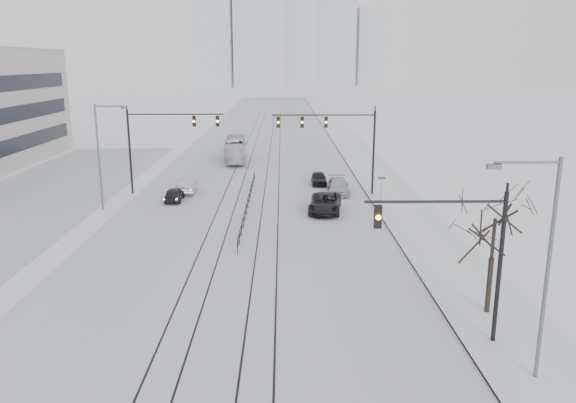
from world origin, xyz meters
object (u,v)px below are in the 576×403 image
(sedan_nb_right, at_px, (338,186))
(sedan_nb_far, at_px, (319,178))
(sedan_sb_inner, at_px, (174,194))
(sedan_sb_outer, at_px, (187,185))
(sedan_nb_front, at_px, (325,203))
(traffic_mast_near, at_px, (464,247))
(bare_tree, at_px, (494,229))
(box_truck, at_px, (235,150))

(sedan_nb_right, xyz_separation_m, sedan_nb_far, (-1.60, 4.17, -0.06))
(sedan_sb_inner, bearing_deg, sedan_nb_right, -170.51)
(sedan_sb_outer, xyz_separation_m, sedan_nb_front, (12.80, -7.41, 0.04))
(traffic_mast_near, xyz_separation_m, sedan_sb_inner, (-17.67, 26.88, -3.93))
(traffic_mast_near, relative_size, sedan_sb_outer, 1.58)
(bare_tree, xyz_separation_m, sedan_nb_far, (-6.45, 30.93, -3.84))
(sedan_sb_inner, distance_m, sedan_nb_right, 15.51)
(bare_tree, xyz_separation_m, box_truck, (-16.23, 45.23, -3.01))
(bare_tree, relative_size, sedan_nb_front, 1.10)
(sedan_sb_outer, xyz_separation_m, box_truck, (3.22, 17.93, 0.75))
(sedan_nb_front, bearing_deg, sedan_nb_far, 96.54)
(bare_tree, xyz_separation_m, sedan_nb_right, (-4.85, 26.77, -3.78))
(traffic_mast_near, distance_m, sedan_nb_far, 34.40)
(bare_tree, height_order, sedan_nb_front, bare_tree)
(traffic_mast_near, relative_size, box_truck, 0.66)
(traffic_mast_near, xyz_separation_m, sedan_sb_outer, (-17.04, 30.30, -3.83))
(traffic_mast_near, distance_m, sedan_nb_right, 30.12)
(sedan_nb_far, bearing_deg, box_truck, 124.94)
(sedan_sb_inner, xyz_separation_m, sedan_nb_front, (13.44, -3.99, 0.14))
(sedan_nb_front, xyz_separation_m, sedan_nb_far, (0.20, 11.05, -0.12))
(sedan_sb_inner, height_order, sedan_sb_outer, sedan_sb_outer)
(sedan_sb_outer, distance_m, sedan_nb_front, 14.79)
(sedan_sb_outer, bearing_deg, sedan_sb_inner, 76.96)
(bare_tree, height_order, sedan_sb_inner, bare_tree)
(bare_tree, bearing_deg, sedan_nb_right, 100.27)
(traffic_mast_near, bearing_deg, sedan_sb_outer, 119.35)
(sedan_nb_far, bearing_deg, sedan_sb_inner, -152.06)
(sedan_nb_front, distance_m, sedan_nb_far, 11.05)
(sedan_nb_front, xyz_separation_m, box_truck, (-9.58, 25.34, 0.70))
(sedan_nb_front, distance_m, sedan_nb_right, 7.11)
(sedan_nb_right, bearing_deg, sedan_sb_inner, -167.42)
(sedan_nb_far, bearing_deg, sedan_nb_right, -68.39)
(box_truck, bearing_deg, bare_tree, 106.25)
(bare_tree, distance_m, sedan_nb_front, 21.30)
(bare_tree, xyz_separation_m, sedan_nb_front, (-6.65, 19.89, -3.72))
(bare_tree, bearing_deg, box_truck, 109.73)
(sedan_sb_inner, relative_size, box_truck, 0.35)
(sedan_nb_right, distance_m, sedan_nb_far, 4.47)
(sedan_nb_front, bearing_deg, traffic_mast_near, -71.97)
(sedan_nb_front, xyz_separation_m, sedan_nb_right, (1.80, 6.88, -0.06))
(sedan_sb_outer, height_order, sedan_nb_front, sedan_nb_front)
(sedan_nb_far, relative_size, box_truck, 0.36)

